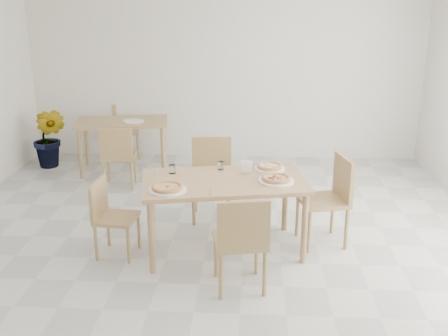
# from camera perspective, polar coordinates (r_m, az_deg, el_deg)

# --- Properties ---
(main_table) EXTENTS (1.71, 1.17, 0.75)m
(main_table) POSITION_cam_1_polar(r_m,az_deg,el_deg) (5.10, 0.00, -2.10)
(main_table) COLOR #A77F56
(main_table) RESTS_ON ground
(chair_south) EXTENTS (0.51, 0.51, 0.88)m
(chair_south) POSITION_cam_1_polar(r_m,az_deg,el_deg) (4.45, 1.90, -7.56)
(chair_south) COLOR #A58952
(chair_south) RESTS_ON ground
(chair_north) EXTENTS (0.48, 0.48, 0.92)m
(chair_north) POSITION_cam_1_polar(r_m,az_deg,el_deg) (5.98, -1.37, -0.44)
(chair_north) COLOR #A58952
(chair_north) RESTS_ON ground
(chair_west) EXTENTS (0.41, 0.41, 0.77)m
(chair_west) POSITION_cam_1_polar(r_m,az_deg,el_deg) (5.22, -12.39, -4.76)
(chair_west) COLOR #A58952
(chair_west) RESTS_ON ground
(chair_east) EXTENTS (0.54, 0.54, 0.92)m
(chair_east) POSITION_cam_1_polar(r_m,az_deg,el_deg) (5.43, 11.58, -2.79)
(chair_east) COLOR #A58952
(chair_east) RESTS_ON ground
(plate_margherita) EXTENTS (0.35, 0.35, 0.02)m
(plate_margherita) POSITION_cam_1_polar(r_m,az_deg,el_deg) (4.82, -6.18, -2.35)
(plate_margherita) COLOR white
(plate_margherita) RESTS_ON main_table
(plate_mushroom) EXTENTS (0.31, 0.31, 0.02)m
(plate_mushroom) POSITION_cam_1_polar(r_m,az_deg,el_deg) (5.40, 4.96, -0.05)
(plate_mushroom) COLOR white
(plate_mushroom) RESTS_ON main_table
(plate_pepperoni) EXTENTS (0.34, 0.34, 0.02)m
(plate_pepperoni) POSITION_cam_1_polar(r_m,az_deg,el_deg) (5.05, 5.70, -1.39)
(plate_pepperoni) COLOR white
(plate_pepperoni) RESTS_ON main_table
(pizza_margherita) EXTENTS (0.36, 0.36, 0.03)m
(pizza_margherita) POSITION_cam_1_polar(r_m,az_deg,el_deg) (4.82, -6.19, -2.10)
(pizza_margherita) COLOR #E6B36C
(pizza_margherita) RESTS_ON plate_margherita
(pizza_mushroom) EXTENTS (0.30, 0.30, 0.03)m
(pizza_mushroom) POSITION_cam_1_polar(r_m,az_deg,el_deg) (5.39, 4.96, 0.18)
(pizza_mushroom) COLOR #E6B36C
(pizza_mushroom) RESTS_ON plate_mushroom
(pizza_pepperoni) EXTENTS (0.36, 0.36, 0.03)m
(pizza_pepperoni) POSITION_cam_1_polar(r_m,az_deg,el_deg) (5.04, 5.71, -1.14)
(pizza_pepperoni) COLOR #E6B36C
(pizza_pepperoni) RESTS_ON plate_pepperoni
(tumbler_a) EXTENTS (0.07, 0.07, 0.09)m
(tumbler_a) POSITION_cam_1_polar(r_m,az_deg,el_deg) (5.27, -5.66, -0.12)
(tumbler_a) COLOR white
(tumbler_a) RESTS_ON main_table
(tumbler_b) EXTENTS (0.06, 0.06, 0.09)m
(tumbler_b) POSITION_cam_1_polar(r_m,az_deg,el_deg) (5.36, -0.37, 0.27)
(tumbler_b) COLOR white
(tumbler_b) RESTS_ON main_table
(napkin_holder) EXTENTS (0.11, 0.06, 0.13)m
(napkin_holder) POSITION_cam_1_polar(r_m,az_deg,el_deg) (5.25, 2.50, 0.07)
(napkin_holder) COLOR silver
(napkin_holder) RESTS_ON main_table
(fork_a) EXTENTS (0.05, 0.18, 0.01)m
(fork_a) POSITION_cam_1_polar(r_m,az_deg,el_deg) (5.29, -7.46, -0.58)
(fork_a) COLOR silver
(fork_a) RESTS_ON main_table
(fork_b) EXTENTS (0.03, 0.18, 0.01)m
(fork_b) POSITION_cam_1_polar(r_m,az_deg,el_deg) (4.76, -1.51, -2.61)
(fork_b) COLOR silver
(fork_b) RESTS_ON main_table
(second_table) EXTENTS (1.38, 0.93, 0.75)m
(second_table) POSITION_cam_1_polar(r_m,az_deg,el_deg) (7.67, -10.98, 4.36)
(second_table) COLOR #A58952
(second_table) RESTS_ON ground
(chair_back_s) EXTENTS (0.46, 0.46, 0.85)m
(chair_back_s) POSITION_cam_1_polar(r_m,az_deg,el_deg) (6.97, -11.47, 1.58)
(chair_back_s) COLOR #A58952
(chair_back_s) RESTS_ON ground
(chair_back_n) EXTENTS (0.49, 0.49, 0.82)m
(chair_back_n) POSITION_cam_1_polar(r_m,az_deg,el_deg) (8.46, -10.66, 4.44)
(chair_back_n) COLOR #A58952
(chair_back_n) RESTS_ON ground
(plate_empty) EXTENTS (0.29, 0.29, 0.02)m
(plate_empty) POSITION_cam_1_polar(r_m,az_deg,el_deg) (7.54, -9.83, 5.04)
(plate_empty) COLOR white
(plate_empty) RESTS_ON second_table
(potted_plant) EXTENTS (0.54, 0.46, 0.90)m
(potted_plant) POSITION_cam_1_polar(r_m,az_deg,el_deg) (8.16, -18.45, 3.13)
(potted_plant) COLOR #2A601C
(potted_plant) RESTS_ON ground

